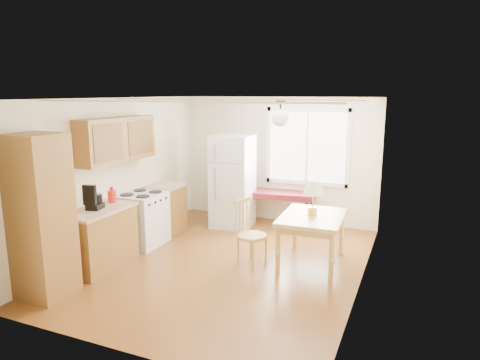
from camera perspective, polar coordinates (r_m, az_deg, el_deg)
The scene contains 11 objects.
room_shell at distance 6.35m, azimuth -1.90°, elevation -0.53°, with size 4.60×5.60×2.62m.
kitchen_run at distance 6.84m, azimuth -17.37°, elevation -3.72°, with size 0.65×3.40×2.20m.
window_unit at distance 8.42m, azimuth 8.96°, elevation 4.41°, with size 1.64×0.05×1.51m.
pendant_light at distance 6.34m, azimuth 5.40°, elevation 8.40°, with size 0.26×0.26×0.40m.
refrigerator at distance 8.28m, azimuth -0.99°, elevation -0.19°, with size 0.78×0.79×1.78m.
bench at distance 8.47m, azimuth 5.23°, elevation -2.02°, with size 1.49×0.72×0.66m.
dining_table at distance 6.61m, azimuth 9.59°, elevation -5.53°, with size 0.96×1.25×0.76m.
chair at distance 6.55m, azimuth 1.00°, elevation -6.29°, with size 0.49×0.48×1.00m.
table_lamp at distance 6.54m, azimuth 9.72°, elevation -1.36°, with size 0.30×0.30×0.52m.
coffee_maker at distance 6.61m, azimuth -18.91°, elevation -2.56°, with size 0.24×0.28×0.38m.
kettle at distance 6.95m, azimuth -16.69°, elevation -2.04°, with size 0.13×0.13×0.25m.
Camera 1 is at (2.61, -5.63, 2.59)m, focal length 32.00 mm.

